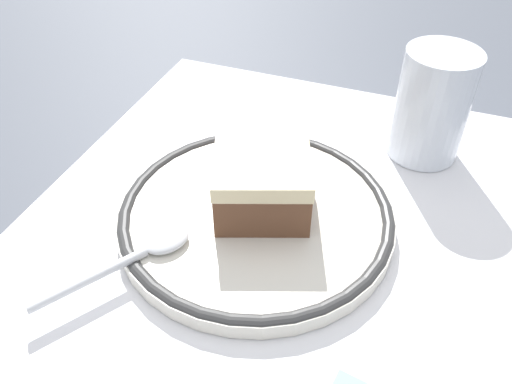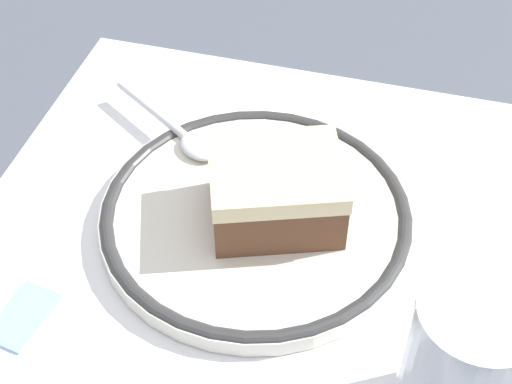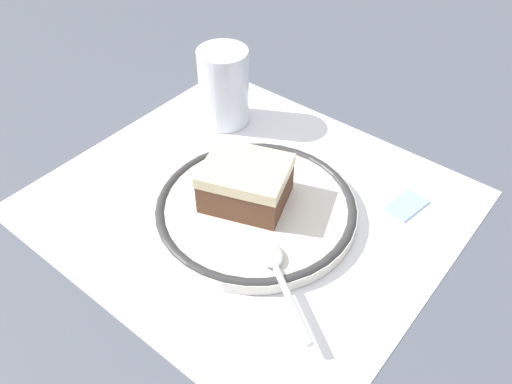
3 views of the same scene
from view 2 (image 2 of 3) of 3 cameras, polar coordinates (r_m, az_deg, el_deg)
ground_plane at (r=0.56m, az=1.66°, el=-3.65°), size 2.40×2.40×0.00m
placemat at (r=0.56m, az=1.66°, el=-3.60°), size 0.45×0.40×0.00m
plate at (r=0.56m, az=0.00°, el=-1.78°), size 0.23×0.23×0.02m
cake_slice at (r=0.53m, az=1.50°, el=0.11°), size 0.11×0.10×0.05m
spoon at (r=0.61m, az=-5.54°, el=4.39°), size 0.11×0.08×0.01m
cup at (r=0.45m, az=14.98°, el=-12.89°), size 0.07×0.07×0.10m
napkin at (r=0.59m, az=17.62°, el=-2.03°), size 0.13×0.13×0.00m
sugar_packet at (r=0.53m, az=-17.04°, el=-8.67°), size 0.04×0.05×0.01m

